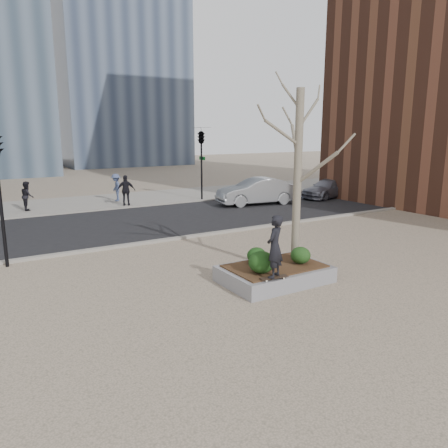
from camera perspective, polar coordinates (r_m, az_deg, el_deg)
ground at (r=12.33m, az=2.86°, el=-8.31°), size 120.00×120.00×0.00m
street at (r=21.05m, az=-12.56°, el=0.07°), size 60.00×8.00×0.02m
far_sidewalk at (r=27.67m, az=-17.27°, el=2.66°), size 60.00×6.00×0.02m
planter at (r=12.81m, az=6.61°, el=-6.52°), size 3.00×2.00×0.45m
planter_mulch at (r=12.74m, az=6.63°, el=-5.47°), size 2.70×1.70×0.04m
sycamore_tree at (r=13.02m, az=9.71°, el=9.70°), size 2.80×2.80×6.60m
shrub_left at (r=11.95m, az=4.92°, el=-4.99°), size 0.72×0.72×0.61m
shrub_middle at (r=12.78m, az=4.29°, el=-4.13°), size 0.57×0.57×0.48m
shrub_right at (r=12.95m, az=9.97°, el=-4.04°), size 0.58×0.58×0.49m
skateboard at (r=11.66m, az=6.54°, el=-7.06°), size 0.80×0.31×0.08m
skateboarder at (r=11.41m, az=6.64°, el=-2.95°), size 0.72×0.65×1.65m
car_silver at (r=25.80m, az=4.28°, el=4.29°), size 4.92×2.43×1.55m
car_third at (r=29.13m, az=13.40°, el=4.53°), size 4.31×2.35×1.19m
pedestrian_a at (r=26.06m, az=-24.30°, el=3.37°), size 0.66×0.82×1.58m
pedestrian_b at (r=27.74m, az=-13.91°, el=4.66°), size 0.73×1.15×1.68m
pedestrian_c at (r=25.91m, az=-12.67°, el=4.30°), size 1.12×0.81×1.76m
traffic_light_near at (r=15.32m, az=-27.22°, el=3.08°), size 0.60×2.48×4.50m
traffic_light_far at (r=27.50m, az=-2.96°, el=7.84°), size 0.60×2.48×4.50m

